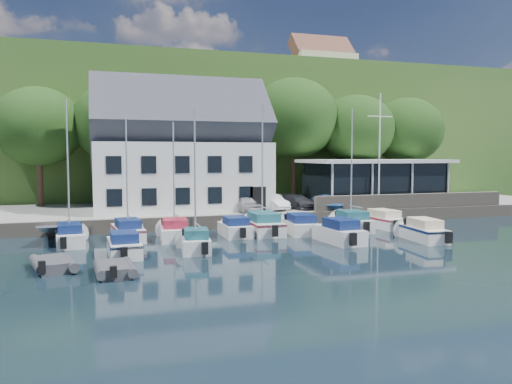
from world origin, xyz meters
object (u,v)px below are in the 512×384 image
at_px(boat_r1_0, 68,178).
at_px(boat_r2_1, 195,180).
at_px(club_pavilion, 374,181).
at_px(car_white, 272,202).
at_px(boat_r1_1, 127,175).
at_px(boat_r1_2, 174,175).
at_px(car_dgrey, 297,201).
at_px(car_blue, 327,201).
at_px(dinghy_0, 53,262).
at_px(boat_r2_3, 339,230).
at_px(boat_r1_6, 352,168).
at_px(boat_r1_5, 300,223).
at_px(dinghy_1, 115,267).
at_px(boat_r2_4, 422,229).
at_px(boat_r1_7, 382,218).
at_px(boat_r1_4, 262,167).
at_px(boat_r1_3, 235,226).
at_px(flagpole, 380,151).
at_px(car_silver, 245,204).
at_px(harbor_building, 181,157).
at_px(boat_r2_0, 124,243).

relative_size(boat_r1_0, boat_r2_1, 1.01).
bearing_deg(club_pavilion, car_white, -167.57).
relative_size(boat_r1_1, boat_r1_2, 1.00).
distance_m(car_dgrey, boat_r1_1, 15.62).
bearing_deg(car_blue, dinghy_0, -138.21).
xyz_separation_m(boat_r1_1, boat_r2_3, (12.67, -5.02, -3.46)).
bearing_deg(boat_r1_6, club_pavilion, 54.14).
bearing_deg(boat_r1_5, dinghy_1, -139.10).
bearing_deg(boat_r2_4, car_white, 124.22).
height_order(car_dgrey, boat_r1_7, car_dgrey).
height_order(boat_r1_4, boat_r2_3, boat_r1_4).
bearing_deg(boat_r1_3, flagpole, 19.94).
xyz_separation_m(car_white, car_blue, (4.71, -0.61, 0.01)).
bearing_deg(boat_r1_1, club_pavilion, 13.02).
height_order(club_pavilion, boat_r2_4, club_pavilion).
xyz_separation_m(car_silver, boat_r1_1, (-9.28, -4.61, 2.59)).
xyz_separation_m(harbor_building, car_silver, (4.47, -3.90, -3.70)).
height_order(flagpole, boat_r1_4, flagpole).
bearing_deg(dinghy_0, boat_r1_7, 5.55).
bearing_deg(car_white, boat_r1_5, -101.99).
xyz_separation_m(flagpole, boat_r1_1, (-21.15, -4.38, -1.64)).
distance_m(club_pavilion, boat_r1_2, 21.77).
height_order(boat_r1_0, boat_r2_4, boat_r1_0).
bearing_deg(boat_r2_3, car_white, 89.54).
relative_size(flagpole, boat_r2_0, 1.83).
distance_m(boat_r1_3, boat_r1_5, 4.68).
relative_size(car_silver, car_white, 1.00).
xyz_separation_m(car_silver, car_blue, (7.35, 0.39, -0.01)).
height_order(car_white, boat_r1_7, car_white).
bearing_deg(boat_r1_4, boat_r1_0, -176.21).
height_order(boat_r1_0, boat_r1_2, boat_r1_2).
bearing_deg(car_silver, boat_r1_3, -124.55).
relative_size(car_dgrey, boat_r1_3, 0.83).
bearing_deg(car_silver, dinghy_0, -148.43).
distance_m(harbor_building, dinghy_1, 19.69).
distance_m(boat_r1_3, boat_r2_0, 8.84).
bearing_deg(dinghy_1, boat_r2_3, 15.06).
bearing_deg(boat_r1_1, boat_r1_5, -10.36).
relative_size(boat_r1_3, boat_r2_0, 0.93).
height_order(boat_r2_3, dinghy_1, boat_r2_3).
bearing_deg(boat_r1_1, car_dgrey, 16.17).
bearing_deg(car_silver, boat_r1_1, -165.26).
bearing_deg(boat_r2_4, boat_r1_5, 147.50).
height_order(boat_r1_1, boat_r2_1, boat_r1_1).
xyz_separation_m(club_pavilion, boat_r2_1, (-19.32, -13.32, 1.06)).
relative_size(club_pavilion, boat_r2_3, 2.28).
distance_m(boat_r2_0, boat_r2_3, 13.13).
height_order(car_dgrey, boat_r2_0, car_dgrey).
relative_size(boat_r1_6, boat_r2_0, 1.71).
xyz_separation_m(flagpole, boat_r1_0, (-24.66, -5.22, -1.73)).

